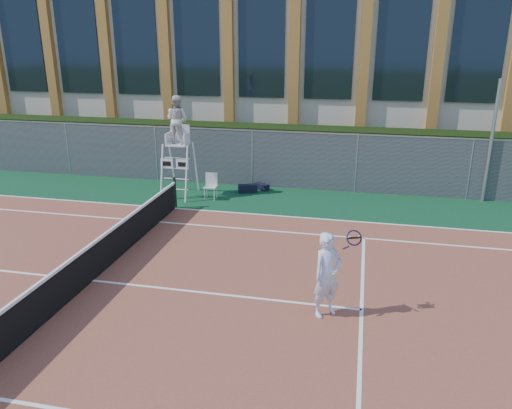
% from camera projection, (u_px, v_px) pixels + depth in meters
% --- Properties ---
extents(ground, '(120.00, 120.00, 0.00)m').
position_uv_depth(ground, '(92.00, 282.00, 12.07)').
color(ground, '#233814').
extents(apron, '(36.00, 20.00, 0.01)m').
position_uv_depth(apron, '(112.00, 264.00, 12.99)').
color(apron, '#0D3D21').
rests_on(apron, ground).
extents(tennis_court, '(23.77, 10.97, 0.02)m').
position_uv_depth(tennis_court, '(92.00, 281.00, 12.06)').
color(tennis_court, brown).
rests_on(tennis_court, apron).
extents(tennis_net, '(0.10, 11.30, 1.10)m').
position_uv_depth(tennis_net, '(90.00, 262.00, 11.90)').
color(tennis_net, black).
rests_on(tennis_net, ground).
extents(fence, '(40.00, 0.06, 2.20)m').
position_uv_depth(fence, '(203.00, 156.00, 19.86)').
color(fence, '#595E60').
rests_on(fence, ground).
extents(hedge, '(40.00, 1.40, 2.20)m').
position_uv_depth(hedge, '(212.00, 150.00, 20.97)').
color(hedge, black).
rests_on(hedge, ground).
extents(building, '(45.00, 10.60, 8.22)m').
position_uv_depth(building, '(253.00, 65.00, 27.36)').
color(building, beige).
rests_on(building, ground).
extents(steel_pole, '(0.12, 0.12, 4.30)m').
position_uv_depth(steel_pole, '(491.00, 142.00, 17.31)').
color(steel_pole, '#9EA0A5').
rests_on(steel_pole, ground).
extents(umpire_chair, '(1.04, 1.60, 3.73)m').
position_uv_depth(umpire_chair, '(177.00, 122.00, 17.80)').
color(umpire_chair, white).
rests_on(umpire_chair, ground).
extents(plastic_chair, '(0.46, 0.46, 0.94)m').
position_uv_depth(plastic_chair, '(211.00, 184.00, 18.11)').
color(plastic_chair, silver).
rests_on(plastic_chair, apron).
extents(sports_bag_near, '(0.76, 0.51, 0.30)m').
position_uv_depth(sports_bag_near, '(248.00, 189.00, 18.91)').
color(sports_bag_near, black).
rests_on(sports_bag_near, apron).
extents(sports_bag_far, '(0.63, 0.54, 0.23)m').
position_uv_depth(sports_bag_far, '(262.00, 187.00, 19.27)').
color(sports_bag_far, black).
rests_on(sports_bag_far, apron).
extents(tennis_player, '(1.08, 0.85, 1.85)m').
position_uv_depth(tennis_player, '(327.00, 275.00, 10.31)').
color(tennis_player, silver).
rests_on(tennis_player, tennis_court).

